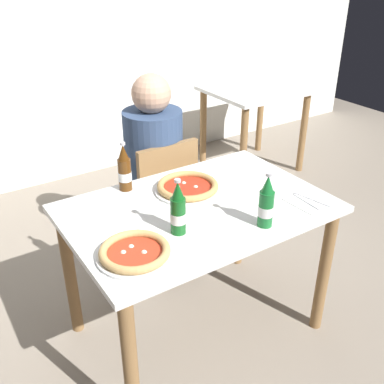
% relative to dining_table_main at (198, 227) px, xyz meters
% --- Properties ---
extents(ground_plane, '(8.00, 8.00, 0.00)m').
position_rel_dining_table_main_xyz_m(ground_plane, '(0.00, 0.00, -0.64)').
color(ground_plane, gray).
extents(back_wall_tiled, '(7.00, 0.10, 2.60)m').
position_rel_dining_table_main_xyz_m(back_wall_tiled, '(0.00, 2.20, 0.66)').
color(back_wall_tiled, white).
rests_on(back_wall_tiled, ground_plane).
extents(dining_table_main, '(1.20, 0.80, 0.75)m').
position_rel_dining_table_main_xyz_m(dining_table_main, '(0.00, 0.00, 0.00)').
color(dining_table_main, silver).
rests_on(dining_table_main, ground_plane).
extents(chair_behind_table, '(0.41, 0.41, 0.85)m').
position_rel_dining_table_main_xyz_m(chair_behind_table, '(0.13, 0.61, -0.15)').
color(chair_behind_table, olive).
rests_on(chair_behind_table, ground_plane).
extents(diner_seated, '(0.34, 0.34, 1.21)m').
position_rel_dining_table_main_xyz_m(diner_seated, '(0.13, 0.66, -0.05)').
color(diner_seated, '#2D3342').
rests_on(diner_seated, ground_plane).
extents(dining_table_background, '(0.80, 0.70, 0.75)m').
position_rel_dining_table_main_xyz_m(dining_table_background, '(1.55, 1.42, -0.04)').
color(dining_table_background, silver).
rests_on(dining_table_background, ground_plane).
extents(pizza_margherita_near, '(0.30, 0.30, 0.04)m').
position_rel_dining_table_main_xyz_m(pizza_margherita_near, '(-0.42, -0.20, 0.14)').
color(pizza_margherita_near, white).
rests_on(pizza_margherita_near, dining_table_main).
extents(pizza_marinara_far, '(0.33, 0.33, 0.04)m').
position_rel_dining_table_main_xyz_m(pizza_marinara_far, '(0.04, 0.15, 0.13)').
color(pizza_marinara_far, white).
rests_on(pizza_marinara_far, dining_table_main).
extents(beer_bottle_left, '(0.07, 0.07, 0.25)m').
position_rel_dining_table_main_xyz_m(beer_bottle_left, '(0.15, -0.29, 0.22)').
color(beer_bottle_left, '#196B2D').
rests_on(beer_bottle_left, dining_table_main).
extents(beer_bottle_center, '(0.07, 0.07, 0.25)m').
position_rel_dining_table_main_xyz_m(beer_bottle_center, '(-0.19, -0.14, 0.22)').
color(beer_bottle_center, '#14591E').
rests_on(beer_bottle_center, dining_table_main).
extents(beer_bottle_right, '(0.07, 0.07, 0.25)m').
position_rel_dining_table_main_xyz_m(beer_bottle_right, '(-0.21, 0.33, 0.22)').
color(beer_bottle_right, '#512D0F').
rests_on(beer_bottle_right, dining_table_main).
extents(napkin_with_cutlery, '(0.19, 0.19, 0.01)m').
position_rel_dining_table_main_xyz_m(napkin_with_cutlery, '(0.46, -0.25, 0.12)').
color(napkin_with_cutlery, white).
rests_on(napkin_with_cutlery, dining_table_main).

